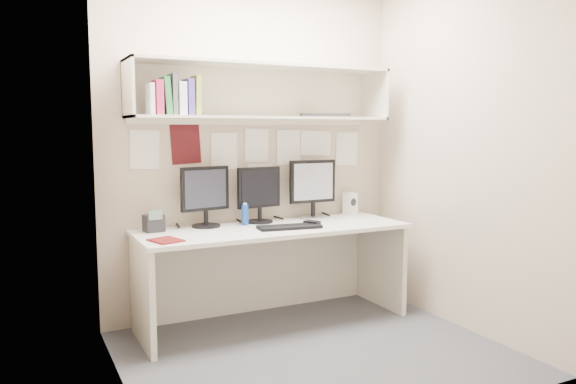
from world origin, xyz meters
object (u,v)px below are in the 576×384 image
monitor_left (205,194)px  speaker (350,204)px  monitor_right (313,187)px  maroon_notebook (166,240)px  desk (273,275)px  desk_phone (154,223)px  keyboard (289,227)px  monitor_center (259,192)px

monitor_left → speaker: bearing=-8.7°
monitor_right → maroon_notebook: (-1.30, -0.40, -0.25)m
desk → speaker: 0.98m
desk → maroon_notebook: (-0.85, -0.19, 0.37)m
speaker → desk_phone: (-1.67, -0.06, -0.03)m
monitor_right → speaker: (0.38, 0.03, -0.16)m
keyboard → speaker: bearing=34.0°
desk → monitor_left: monitor_left is taller
desk → speaker: bearing=16.7°
monitor_left → desk_phone: (-0.39, -0.03, -0.18)m
desk → maroon_notebook: size_ratio=9.73×
monitor_right → maroon_notebook: bearing=-163.5°
maroon_notebook → desk: bearing=-4.6°
keyboard → maroon_notebook: size_ratio=2.22×
monitor_center → desk_phone: size_ratio=2.70×
speaker → desk: bearing=-179.3°
desk → keyboard: size_ratio=4.38×
maroon_notebook → desk_phone: desk_phone is taller
desk_phone → monitor_center: bearing=-6.0°
maroon_notebook → monitor_right: bearing=0.3°
desk → monitor_left: size_ratio=4.50×
monitor_right → speaker: 0.41m
monitor_center → desk_phone: bearing=173.3°
speaker → desk_phone: speaker is taller
desk → speaker: size_ratio=10.85×
monitor_center → maroon_notebook: 0.95m
monitor_right → desk_phone: bearing=-179.4°
monitor_right → keyboard: (-0.38, -0.34, -0.24)m
desk → desk_phone: desk_phone is taller
monitor_left → speaker: monitor_left is taller
keyboard → speaker: size_ratio=2.48×
keyboard → maroon_notebook: keyboard is taller
keyboard → maroon_notebook: bearing=-168.4°
speaker → maroon_notebook: size_ratio=0.90×
monitor_center → speaker: size_ratio=2.32×
desk → desk_phone: size_ratio=12.64×
monitor_left → desk_phone: 0.43m
monitor_right → keyboard: monitor_right is taller
monitor_left → monitor_right: size_ratio=0.95×
keyboard → monitor_left: bearing=154.3°
desk → monitor_center: bearing=94.2°
desk_phone → monitor_left: bearing=-3.5°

